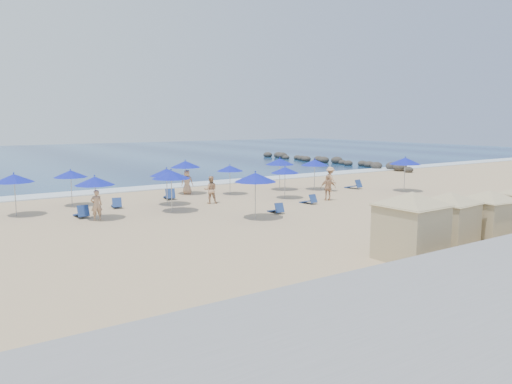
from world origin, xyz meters
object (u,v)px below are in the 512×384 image
(cabana_1, at_px, (450,212))
(rock_jetty, at_px, (328,161))
(cabana_2, at_px, (489,209))
(umbrella_11, at_px, (405,161))
(umbrella_4, at_px, (185,164))
(umbrella_5, at_px, (167,172))
(beachgoer_2, at_px, (328,188))
(trash_bin, at_px, (414,209))
(umbrella_8, at_px, (285,170))
(umbrella_1, at_px, (95,181))
(cabana_0, at_px, (411,217))
(umbrella_9, at_px, (280,162))
(umbrella_3, at_px, (171,175))
(beachgoer_1, at_px, (211,190))
(umbrella_6, at_px, (255,177))
(umbrella_2, at_px, (71,174))
(umbrella_10, at_px, (315,163))
(umbrella_7, at_px, (230,168))
(beachgoer_4, at_px, (187,182))
(beachgoer_0, at_px, (96,205))
(umbrella_0, at_px, (14,178))
(beachgoer_3, at_px, (330,179))

(cabana_1, bearing_deg, rock_jetty, 54.73)
(cabana_2, relative_size, umbrella_11, 1.50)
(umbrella_4, distance_m, umbrella_5, 4.80)
(beachgoer_2, bearing_deg, trash_bin, 125.85)
(umbrella_8, bearing_deg, rock_jetty, 41.91)
(umbrella_1, distance_m, umbrella_5, 5.58)
(umbrella_1, bearing_deg, cabana_0, -62.47)
(cabana_1, bearing_deg, trash_bin, 49.67)
(umbrella_9, bearing_deg, trash_bin, -89.57)
(umbrella_4, height_order, beachgoer_2, umbrella_4)
(cabana_2, height_order, umbrella_9, umbrella_9)
(umbrella_3, bearing_deg, beachgoer_1, 22.59)
(umbrella_6, distance_m, beachgoer_2, 8.12)
(umbrella_2, height_order, umbrella_10, umbrella_10)
(umbrella_2, bearing_deg, cabana_2, -56.84)
(umbrella_4, xyz_separation_m, umbrella_7, (2.60, -1.94, -0.28))
(umbrella_8, relative_size, umbrella_11, 0.84)
(umbrella_6, distance_m, beachgoer_4, 10.63)
(umbrella_11, bearing_deg, cabana_2, -127.40)
(cabana_2, xyz_separation_m, beachgoer_0, (-13.04, 14.50, -0.62))
(umbrella_6, bearing_deg, umbrella_0, 142.38)
(umbrella_8, bearing_deg, umbrella_2, 158.99)
(umbrella_10, distance_m, beachgoer_2, 5.38)
(umbrella_5, height_order, umbrella_7, umbrella_5)
(cabana_1, height_order, umbrella_3, cabana_1)
(umbrella_4, height_order, umbrella_9, umbrella_9)
(cabana_0, xyz_separation_m, umbrella_7, (3.15, 18.64, 0.23))
(umbrella_9, xyz_separation_m, beachgoer_2, (-0.35, -5.91, -1.33))
(umbrella_0, height_order, umbrella_8, umbrella_0)
(umbrella_4, height_order, beachgoer_0, umbrella_4)
(cabana_0, distance_m, beachgoer_4, 20.57)
(trash_bin, distance_m, umbrella_4, 16.45)
(umbrella_0, distance_m, umbrella_1, 4.95)
(umbrella_6, distance_m, umbrella_11, 15.50)
(cabana_2, relative_size, beachgoer_3, 2.15)
(umbrella_5, xyz_separation_m, umbrella_11, (17.44, -4.38, 0.22))
(umbrella_3, xyz_separation_m, beachgoer_0, (-4.40, -0.01, -1.38))
(umbrella_6, xyz_separation_m, beachgoer_4, (1.06, 10.49, -1.40))
(umbrella_7, relative_size, umbrella_8, 0.98)
(beachgoer_0, bearing_deg, cabana_0, 124.01)
(trash_bin, bearing_deg, umbrella_4, 104.35)
(trash_bin, bearing_deg, umbrella_7, 97.98)
(umbrella_5, bearing_deg, umbrella_11, -14.12)
(rock_jetty, height_order, umbrella_1, umbrella_1)
(umbrella_4, xyz_separation_m, umbrella_8, (4.78, -5.66, -0.23))
(beachgoer_3, relative_size, beachgoer_4, 1.05)
(umbrella_3, height_order, umbrella_11, umbrella_11)
(cabana_2, relative_size, umbrella_7, 1.83)
(beachgoer_1, bearing_deg, cabana_1, 126.85)
(trash_bin, bearing_deg, umbrella_11, 31.41)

